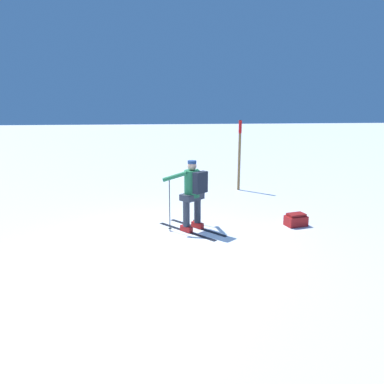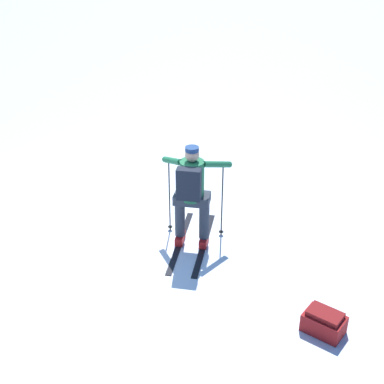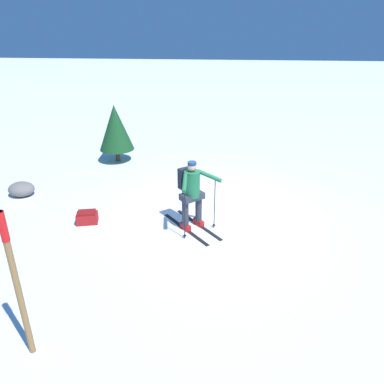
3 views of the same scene
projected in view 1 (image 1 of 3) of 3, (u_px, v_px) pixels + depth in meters
ground_plane at (172, 242)px, 7.72m from camera, size 80.00×80.00×0.00m
skier at (193, 191)px, 8.25m from camera, size 1.44×1.58×1.58m
dropped_backpack at (296, 220)px, 8.72m from camera, size 0.54×0.42×0.30m
trail_marker at (240, 150)px, 11.97m from camera, size 0.10×0.10×2.25m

